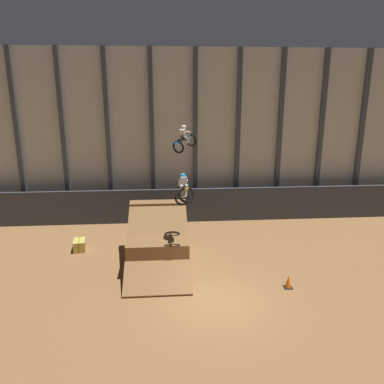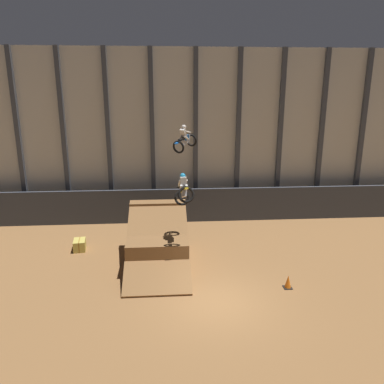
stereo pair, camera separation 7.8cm
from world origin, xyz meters
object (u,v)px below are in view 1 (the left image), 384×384
Objects in this scene: dirt_ramp at (158,242)px; traffic_cone_near_ramp at (288,282)px; rider_bike_right_air at (184,140)px; hay_bale_trackside at (80,245)px; rider_bike_left_air at (184,191)px.

traffic_cone_near_ramp is (5.60, -3.34, -0.63)m from dirt_ramp.
rider_bike_right_air is at bearing 120.35° from traffic_cone_near_ramp.
dirt_ramp is 4.46m from hay_bale_trackside.
dirt_ramp is at bearing -78.69° from rider_bike_right_air.
rider_bike_right_air is (1.55, 3.58, 4.63)m from dirt_ramp.
rider_bike_left_air reaches higher than dirt_ramp.
traffic_cone_near_ramp reaches higher than hay_bale_trackside.
rider_bike_left_air is 2.99× the size of traffic_cone_near_ramp.
hay_bale_trackside is at bearing 149.52° from rider_bike_left_air.
rider_bike_right_air is at bearing 80.94° from rider_bike_left_air.
dirt_ramp is 9.45× the size of traffic_cone_near_ramp.
rider_bike_right_air is (0.30, 4.76, 1.72)m from rider_bike_left_air.
rider_bike_left_air is (1.25, -1.17, 2.91)m from dirt_ramp.
traffic_cone_near_ramp is 0.60× the size of hay_bale_trackside.
rider_bike_right_air is 9.59m from traffic_cone_near_ramp.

